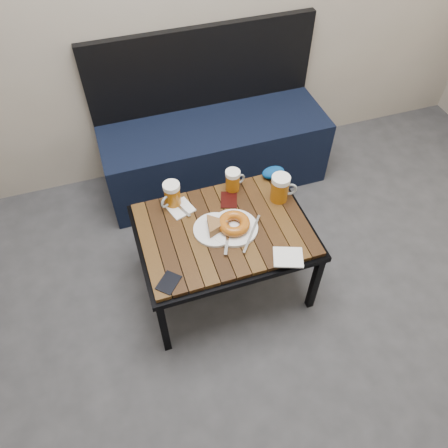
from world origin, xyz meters
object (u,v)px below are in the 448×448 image
object	(u,v)px
beer_mug_right	(280,188)
passport_navy	(169,283)
beer_mug_centre	(233,180)
knit_pouch	(273,173)
bench	(214,145)
beer_mug_left	(172,195)
cafe_table	(224,234)
plate_bagel	(234,225)
passport_burgundy	(229,200)
plate_pie	(215,227)

from	to	relation	value
beer_mug_right	passport_navy	xyz separation A→B (m)	(-0.65, -0.32, -0.07)
beer_mug_centre	beer_mug_right	distance (m)	0.24
beer_mug_right	passport_navy	world-z (taller)	beer_mug_right
knit_pouch	bench	bearing A→B (deg)	104.80
bench	beer_mug_left	xyz separation A→B (m)	(-0.40, -0.61, 0.27)
cafe_table	plate_bagel	xyz separation A→B (m)	(0.04, -0.02, 0.07)
bench	beer_mug_centre	bearing A→B (deg)	-97.57
beer_mug_left	passport_burgundy	distance (m)	0.29
beer_mug_right	plate_bagel	distance (m)	0.31
beer_mug_right	plate_pie	size ratio (longest dim) A/B	0.71
bench	beer_mug_right	distance (m)	0.80
plate_bagel	beer_mug_right	bearing A→B (deg)	22.64
beer_mug_left	plate_bagel	bearing A→B (deg)	99.33
cafe_table	knit_pouch	bearing A→B (deg)	35.84
beer_mug_right	knit_pouch	bearing A→B (deg)	91.01
plate_bagel	knit_pouch	size ratio (longest dim) A/B	2.26
beer_mug_left	beer_mug_centre	size ratio (longest dim) A/B	1.10
cafe_table	plate_pie	size ratio (longest dim) A/B	4.00
cafe_table	passport_burgundy	world-z (taller)	passport_burgundy
beer_mug_centre	plate_pie	bearing A→B (deg)	-139.85
cafe_table	plate_bagel	world-z (taller)	plate_bagel
cafe_table	beer_mug_right	distance (m)	0.36
plate_bagel	passport_burgundy	world-z (taller)	plate_bagel
bench	plate_bagel	size ratio (longest dim) A/B	4.98
plate_pie	passport_navy	world-z (taller)	plate_pie
beer_mug_right	cafe_table	bearing A→B (deg)	-151.11
bench	plate_pie	distance (m)	0.91
bench	beer_mug_left	world-z (taller)	bench
beer_mug_centre	cafe_table	bearing A→B (deg)	-132.44
passport_navy	passport_burgundy	size ratio (longest dim) A/B	0.93
beer_mug_left	plate_bagel	size ratio (longest dim) A/B	0.48
cafe_table	beer_mug_centre	distance (m)	0.29
cafe_table	knit_pouch	xyz separation A→B (m)	(0.36, 0.26, 0.07)
bench	beer_mug_right	size ratio (longest dim) A/B	9.42
beer_mug_centre	passport_navy	size ratio (longest dim) A/B	1.15
beer_mug_centre	passport_burgundy	world-z (taller)	beer_mug_centre
beer_mug_centre	passport_burgundy	bearing A→B (deg)	-137.36
beer_mug_centre	passport_burgundy	xyz separation A→B (m)	(-0.05, -0.07, -0.06)
bench	beer_mug_right	xyz separation A→B (m)	(0.12, -0.74, 0.27)
bench	beer_mug_centre	size ratio (longest dim) A/B	11.48
passport_navy	beer_mug_centre	bearing A→B (deg)	88.80
plate_pie	knit_pouch	xyz separation A→B (m)	(0.40, 0.26, 0.00)
beer_mug_left	passport_navy	world-z (taller)	beer_mug_left
plate_pie	plate_bagel	size ratio (longest dim) A/B	0.75
cafe_table	beer_mug_right	xyz separation A→B (m)	(0.33, 0.10, 0.12)
beer_mug_right	beer_mug_centre	bearing A→B (deg)	157.62
beer_mug_left	knit_pouch	xyz separation A→B (m)	(0.55, 0.03, -0.04)
beer_mug_right	passport_burgundy	size ratio (longest dim) A/B	1.30
beer_mug_right	knit_pouch	size ratio (longest dim) A/B	1.20
beer_mug_centre	bench	bearing A→B (deg)	68.16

